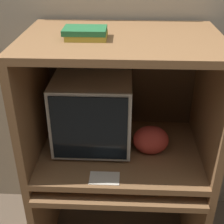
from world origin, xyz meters
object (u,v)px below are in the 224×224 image
object	(u,v)px
keyboard	(98,172)
snack_bag	(151,140)
crt_monitor	(93,110)
book_stack	(86,33)
mouse	(143,172)

from	to	relation	value
keyboard	snack_bag	world-z (taller)	snack_bag
crt_monitor	book_stack	distance (m)	0.49
keyboard	snack_bag	distance (m)	0.35
keyboard	book_stack	distance (m)	0.78
crt_monitor	keyboard	size ratio (longest dim) A/B	1.08
crt_monitor	book_stack	xyz separation A→B (m)	(-0.01, -0.12, 0.48)
mouse	snack_bag	world-z (taller)	snack_bag
crt_monitor	book_stack	bearing A→B (deg)	-94.50
snack_bag	book_stack	bearing A→B (deg)	-175.31
mouse	snack_bag	distance (m)	0.19
keyboard	snack_bag	bearing A→B (deg)	18.31
keyboard	snack_bag	size ratio (longest dim) A/B	2.04
mouse	snack_bag	size ratio (longest dim) A/B	0.30
snack_bag	crt_monitor	bearing A→B (deg)	164.23
keyboard	mouse	size ratio (longest dim) A/B	6.88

